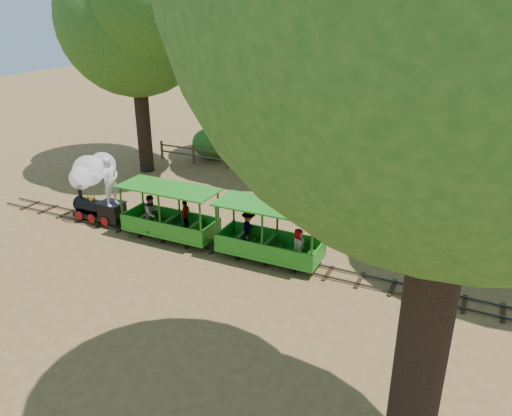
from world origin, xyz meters
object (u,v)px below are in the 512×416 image
at_px(fence, 321,171).
at_px(carriage_front, 168,218).
at_px(carriage_rear, 268,239).
at_px(locomotive, 95,182).

bearing_deg(fence, carriage_front, -110.14).
bearing_deg(carriage_rear, locomotive, 179.60).
height_order(locomotive, carriage_front, locomotive).
bearing_deg(locomotive, fence, 51.62).
bearing_deg(carriage_front, fence, 69.86).
bearing_deg(carriage_rear, fence, 96.49).
relative_size(carriage_rear, fence, 0.20).
distance_m(locomotive, carriage_front, 3.44).
distance_m(carriage_front, fence, 8.58).
xyz_separation_m(carriage_front, fence, (2.95, 8.06, -0.22)).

